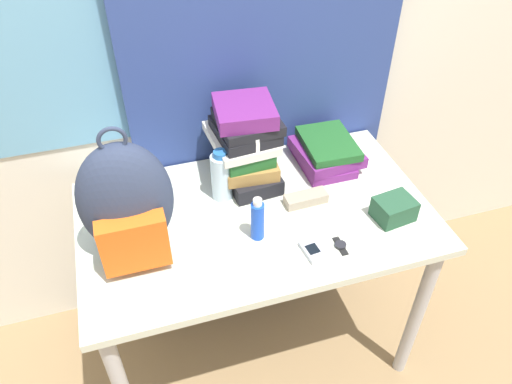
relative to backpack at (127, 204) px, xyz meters
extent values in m
cube|color=silver|center=(0.41, 0.48, 0.28)|extent=(6.00, 0.05, 2.50)
cube|color=#66A3C6|center=(-0.07, 0.45, 0.33)|extent=(1.10, 0.01, 0.80)
cube|color=navy|center=(0.56, 0.42, 0.28)|extent=(1.02, 0.04, 2.50)
cube|color=beige|center=(0.41, 0.04, -0.21)|extent=(1.20, 0.70, 0.03)
cylinder|color=#B2B2B7|center=(0.95, -0.26, -0.59)|extent=(0.05, 0.05, 0.74)
cylinder|color=#B2B2B7|center=(-0.13, 0.34, -0.59)|extent=(0.05, 0.05, 0.74)
cylinder|color=#B2B2B7|center=(0.95, 0.34, -0.59)|extent=(0.05, 0.05, 0.74)
ellipsoid|color=#2D3851|center=(0.00, 0.01, 0.01)|extent=(0.28, 0.17, 0.40)
cube|color=#E05B19|center=(0.00, -0.09, -0.07)|extent=(0.20, 0.06, 0.18)
torus|color=#2D3851|center=(0.00, 0.01, 0.22)|extent=(0.08, 0.01, 0.08)
cube|color=black|center=(0.44, 0.23, -0.16)|extent=(0.19, 0.28, 0.06)
cube|color=olive|center=(0.44, 0.24, -0.11)|extent=(0.20, 0.26, 0.05)
cube|color=#1E5623|center=(0.42, 0.25, -0.06)|extent=(0.18, 0.25, 0.05)
cube|color=silver|center=(0.42, 0.25, -0.02)|extent=(0.23, 0.27, 0.03)
cube|color=black|center=(0.43, 0.25, 0.02)|extent=(0.21, 0.24, 0.04)
cube|color=black|center=(0.44, 0.24, 0.05)|extent=(0.21, 0.22, 0.04)
cube|color=#6B2370|center=(0.43, 0.24, 0.10)|extent=(0.21, 0.22, 0.05)
cube|color=#6B2370|center=(0.74, 0.25, -0.18)|extent=(0.18, 0.28, 0.03)
cube|color=#6B2370|center=(0.75, 0.23, -0.14)|extent=(0.23, 0.25, 0.04)
cube|color=#1E5623|center=(0.75, 0.24, -0.10)|extent=(0.19, 0.25, 0.03)
cylinder|color=silver|center=(0.32, 0.16, -0.10)|extent=(0.07, 0.07, 0.18)
cylinder|color=#286BB7|center=(0.32, 0.16, -0.01)|extent=(0.05, 0.05, 0.02)
cylinder|color=white|center=(0.44, 0.17, -0.07)|extent=(0.08, 0.08, 0.24)
cylinder|color=black|center=(0.44, 0.17, 0.06)|extent=(0.05, 0.05, 0.02)
cylinder|color=blue|center=(0.38, -0.06, -0.12)|extent=(0.04, 0.04, 0.14)
cylinder|color=white|center=(0.38, -0.06, -0.04)|extent=(0.03, 0.03, 0.02)
cube|color=#B7BCC6|center=(0.53, -0.18, -0.18)|extent=(0.06, 0.10, 0.02)
cube|color=black|center=(0.53, -0.18, -0.18)|extent=(0.04, 0.05, 0.00)
cube|color=gray|center=(0.59, 0.05, -0.17)|extent=(0.15, 0.06, 0.04)
cube|color=#234C33|center=(0.85, -0.11, -0.15)|extent=(0.14, 0.12, 0.08)
cube|color=black|center=(0.62, -0.18, -0.19)|extent=(0.02, 0.08, 0.00)
cylinder|color=#232328|center=(0.62, -0.18, -0.19)|extent=(0.04, 0.04, 0.01)
camera|label=1|loc=(0.04, -1.14, 0.98)|focal=35.00mm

